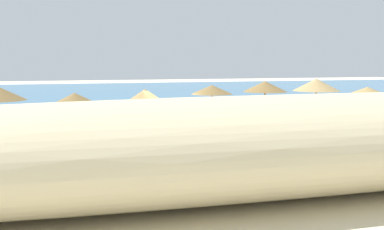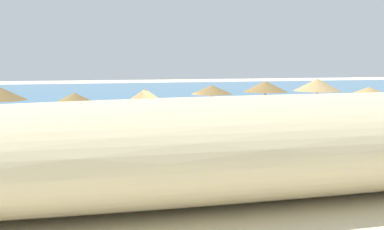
{
  "view_description": "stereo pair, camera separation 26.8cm",
  "coord_description": "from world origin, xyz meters",
  "px_view_note": "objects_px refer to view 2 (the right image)",
  "views": [
    {
      "loc": [
        -5.14,
        -19.49,
        3.8
      ],
      "look_at": [
        1.4,
        1.48,
        1.16
      ],
      "focal_mm": 40.26,
      "sensor_mm": 36.0,
      "label": 1
    },
    {
      "loc": [
        -4.89,
        -19.57,
        3.8
      ],
      "look_at": [
        1.4,
        1.48,
        1.16
      ],
      "focal_mm": 40.26,
      "sensor_mm": 36.0,
      "label": 2
    }
  ],
  "objects_px": {
    "beach_umbrella_4": "(145,96)",
    "beach_umbrella_5": "(212,90)",
    "beach_umbrella_3": "(74,98)",
    "lounge_chair_2": "(383,121)",
    "beach_umbrella_6": "(265,87)",
    "lounge_chair_0": "(151,136)",
    "lounge_chair_1": "(318,128)",
    "beach_umbrella_7": "(317,85)",
    "beach_umbrella_8": "(369,91)"
  },
  "relations": [
    {
      "from": "lounge_chair_0",
      "to": "beach_umbrella_7",
      "type": "bearing_deg",
      "value": -58.4
    },
    {
      "from": "lounge_chair_1",
      "to": "beach_umbrella_3",
      "type": "bearing_deg",
      "value": 71.05
    },
    {
      "from": "beach_umbrella_3",
      "to": "lounge_chair_2",
      "type": "bearing_deg",
      "value": -0.42
    },
    {
      "from": "beach_umbrella_6",
      "to": "beach_umbrella_8",
      "type": "xyz_separation_m",
      "value": [
        6.9,
        0.51,
        -0.4
      ]
    },
    {
      "from": "beach_umbrella_4",
      "to": "beach_umbrella_5",
      "type": "xyz_separation_m",
      "value": [
        3.38,
        -0.16,
        0.24
      ]
    },
    {
      "from": "beach_umbrella_6",
      "to": "lounge_chair_2",
      "type": "xyz_separation_m",
      "value": [
        7.5,
        -0.06,
        -2.1
      ]
    },
    {
      "from": "beach_umbrella_8",
      "to": "lounge_chair_0",
      "type": "height_order",
      "value": "beach_umbrella_8"
    },
    {
      "from": "beach_umbrella_3",
      "to": "lounge_chair_0",
      "type": "bearing_deg",
      "value": -17.02
    },
    {
      "from": "beach_umbrella_4",
      "to": "beach_umbrella_6",
      "type": "distance_m",
      "value": 6.38
    },
    {
      "from": "beach_umbrella_4",
      "to": "lounge_chair_1",
      "type": "relative_size",
      "value": 1.47
    },
    {
      "from": "beach_umbrella_5",
      "to": "beach_umbrella_7",
      "type": "relative_size",
      "value": 0.92
    },
    {
      "from": "beach_umbrella_4",
      "to": "lounge_chair_2",
      "type": "distance_m",
      "value": 13.99
    },
    {
      "from": "beach_umbrella_4",
      "to": "beach_umbrella_7",
      "type": "height_order",
      "value": "beach_umbrella_7"
    },
    {
      "from": "beach_umbrella_5",
      "to": "beach_umbrella_4",
      "type": "bearing_deg",
      "value": 177.36
    },
    {
      "from": "beach_umbrella_6",
      "to": "lounge_chair_1",
      "type": "distance_m",
      "value": 3.61
    },
    {
      "from": "lounge_chair_2",
      "to": "lounge_chair_1",
      "type": "bearing_deg",
      "value": 119.94
    },
    {
      "from": "beach_umbrella_5",
      "to": "lounge_chair_0",
      "type": "relative_size",
      "value": 1.79
    },
    {
      "from": "beach_umbrella_3",
      "to": "beach_umbrella_8",
      "type": "relative_size",
      "value": 1.01
    },
    {
      "from": "beach_umbrella_3",
      "to": "beach_umbrella_7",
      "type": "bearing_deg",
      "value": 2.0
    },
    {
      "from": "beach_umbrella_4",
      "to": "beach_umbrella_5",
      "type": "relative_size",
      "value": 0.95
    },
    {
      "from": "beach_umbrella_6",
      "to": "beach_umbrella_8",
      "type": "relative_size",
      "value": 1.18
    },
    {
      "from": "lounge_chair_1",
      "to": "lounge_chair_2",
      "type": "xyz_separation_m",
      "value": [
        4.73,
        0.71,
        0.08
      ]
    },
    {
      "from": "beach_umbrella_4",
      "to": "beach_umbrella_7",
      "type": "bearing_deg",
      "value": 2.49
    },
    {
      "from": "beach_umbrella_6",
      "to": "lounge_chair_2",
      "type": "distance_m",
      "value": 7.79
    },
    {
      "from": "beach_umbrella_6",
      "to": "lounge_chair_0",
      "type": "xyz_separation_m",
      "value": [
        -6.29,
        -0.97,
        -2.14
      ]
    },
    {
      "from": "beach_umbrella_4",
      "to": "beach_umbrella_6",
      "type": "bearing_deg",
      "value": -0.84
    },
    {
      "from": "beach_umbrella_4",
      "to": "beach_umbrella_7",
      "type": "distance_m",
      "value": 9.83
    },
    {
      "from": "beach_umbrella_6",
      "to": "beach_umbrella_3",
      "type": "bearing_deg",
      "value": 179.63
    },
    {
      "from": "beach_umbrella_3",
      "to": "beach_umbrella_8",
      "type": "xyz_separation_m",
      "value": [
        16.58,
        0.45,
        -0.01
      ]
    },
    {
      "from": "beach_umbrella_7",
      "to": "beach_umbrella_4",
      "type": "bearing_deg",
      "value": -177.51
    },
    {
      "from": "beach_umbrella_3",
      "to": "beach_umbrella_8",
      "type": "distance_m",
      "value": 16.58
    },
    {
      "from": "beach_umbrella_6",
      "to": "beach_umbrella_7",
      "type": "bearing_deg",
      "value": 8.6
    },
    {
      "from": "beach_umbrella_3",
      "to": "lounge_chair_1",
      "type": "relative_size",
      "value": 1.41
    },
    {
      "from": "beach_umbrella_3",
      "to": "lounge_chair_0",
      "type": "xyz_separation_m",
      "value": [
        3.38,
        -1.04,
        -1.75
      ]
    },
    {
      "from": "beach_umbrella_4",
      "to": "beach_umbrella_3",
      "type": "bearing_deg",
      "value": -179.47
    },
    {
      "from": "lounge_chair_2",
      "to": "beach_umbrella_3",
      "type": "bearing_deg",
      "value": 111.04
    },
    {
      "from": "beach_umbrella_3",
      "to": "beach_umbrella_4",
      "type": "height_order",
      "value": "beach_umbrella_4"
    },
    {
      "from": "beach_umbrella_8",
      "to": "lounge_chair_0",
      "type": "distance_m",
      "value": 13.39
    },
    {
      "from": "beach_umbrella_4",
      "to": "lounge_chair_1",
      "type": "xyz_separation_m",
      "value": [
        9.14,
        -0.86,
        -1.83
      ]
    },
    {
      "from": "beach_umbrella_3",
      "to": "lounge_chair_0",
      "type": "height_order",
      "value": "beach_umbrella_3"
    },
    {
      "from": "beach_umbrella_5",
      "to": "lounge_chair_1",
      "type": "relative_size",
      "value": 1.55
    },
    {
      "from": "beach_umbrella_6",
      "to": "lounge_chair_0",
      "type": "relative_size",
      "value": 1.89
    },
    {
      "from": "beach_umbrella_5",
      "to": "beach_umbrella_7",
      "type": "height_order",
      "value": "beach_umbrella_7"
    },
    {
      "from": "beach_umbrella_4",
      "to": "lounge_chair_2",
      "type": "bearing_deg",
      "value": -0.65
    },
    {
      "from": "beach_umbrella_5",
      "to": "beach_umbrella_6",
      "type": "distance_m",
      "value": 2.99
    },
    {
      "from": "lounge_chair_0",
      "to": "beach_umbrella_4",
      "type": "bearing_deg",
      "value": 27.05
    },
    {
      "from": "beach_umbrella_7",
      "to": "lounge_chair_0",
      "type": "xyz_separation_m",
      "value": [
        -9.73,
        -1.49,
        -2.15
      ]
    },
    {
      "from": "beach_umbrella_3",
      "to": "lounge_chair_2",
      "type": "relative_size",
      "value": 1.52
    },
    {
      "from": "beach_umbrella_7",
      "to": "lounge_chair_0",
      "type": "height_order",
      "value": "beach_umbrella_7"
    },
    {
      "from": "lounge_chair_0",
      "to": "lounge_chair_1",
      "type": "relative_size",
      "value": 0.87
    }
  ]
}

